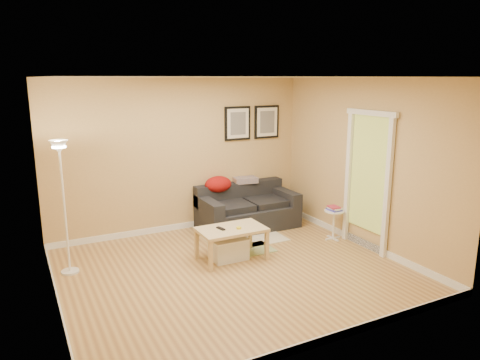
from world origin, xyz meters
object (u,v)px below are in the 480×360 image
at_px(side_table, 334,225).
at_px(book_stack, 334,208).
at_px(storage_bin, 228,248).
at_px(floor_lamp, 65,212).
at_px(coffee_table, 232,244).
at_px(sofa, 248,207).

xyz_separation_m(side_table, book_stack, (0.01, 0.01, 0.28)).
height_order(storage_bin, floor_lamp, floor_lamp).
height_order(coffee_table, side_table, side_table).
bearing_deg(coffee_table, sofa, 53.60).
bearing_deg(book_stack, coffee_table, -162.73).
bearing_deg(coffee_table, floor_lamp, 165.71).
xyz_separation_m(storage_bin, floor_lamp, (-2.13, 0.56, 0.70)).
xyz_separation_m(sofa, side_table, (0.96, -1.17, -0.13)).
distance_m(coffee_table, storage_bin, 0.09).
distance_m(sofa, storage_bin, 1.48).
relative_size(sofa, side_table, 3.49).
distance_m(coffee_table, book_stack, 1.89).
distance_m(side_table, floor_lamp, 4.11).
bearing_deg(side_table, sofa, 129.45).
height_order(sofa, floor_lamp, floor_lamp).
relative_size(storage_bin, floor_lamp, 0.29).
distance_m(side_table, book_stack, 0.28).
bearing_deg(floor_lamp, book_stack, -8.28).
bearing_deg(coffee_table, book_stack, 1.41).
height_order(storage_bin, book_stack, book_stack).
bearing_deg(floor_lamp, coffee_table, -15.41).
bearing_deg(storage_bin, side_table, -1.20).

